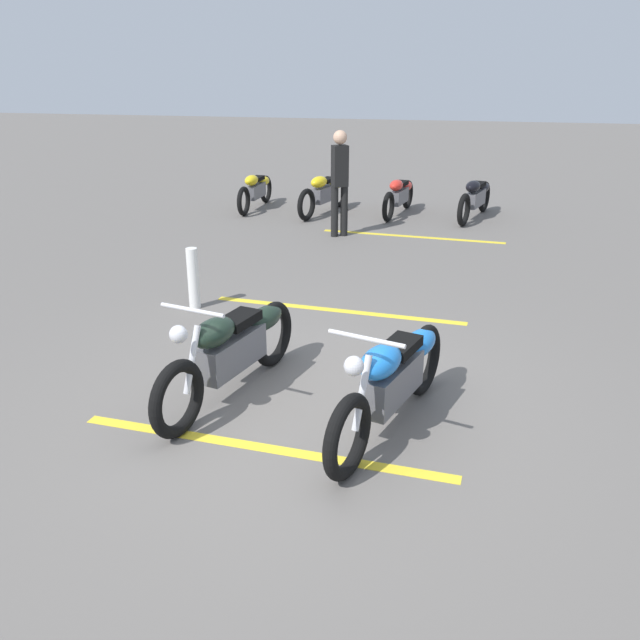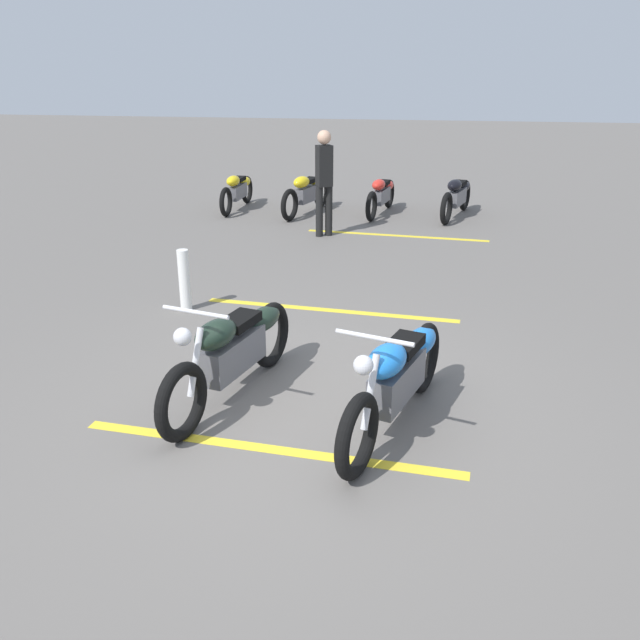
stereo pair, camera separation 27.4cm
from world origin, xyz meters
name	(u,v)px [view 1 (the left image)]	position (x,y,z in m)	size (l,w,h in m)	color
ground_plane	(306,412)	(0.00, 0.00, 0.00)	(60.00, 60.00, 0.00)	#66605B
motorcycle_bright_foreground	(393,378)	(-0.09, -0.77, 0.46)	(2.16, 0.84, 1.04)	black
motorcycle_dark_foreground	(233,348)	(0.23, 0.74, 0.46)	(2.18, 0.78, 1.04)	black
motorcycle_row_far_left	(476,197)	(8.28, -1.51, 0.42)	(1.97, 0.66, 0.76)	black
motorcycle_row_left	(399,195)	(8.31, -0.03, 0.39)	(1.90, 0.48, 0.72)	black
motorcycle_row_center	(325,192)	(8.13, 1.44, 0.42)	(2.00, 0.67, 0.77)	black
motorcycle_row_right	(256,189)	(8.29, 2.93, 0.39)	(1.92, 0.29, 0.72)	black
bystander_near_row	(340,178)	(6.34, 0.83, 1.01)	(0.30, 0.32, 1.81)	black
bollard_post	(193,278)	(2.36, 1.97, 0.39)	(0.14, 0.14, 0.77)	white
parking_stripe_near	(262,447)	(-0.64, 0.23, 0.00)	(3.20, 0.12, 0.01)	yellow
parking_stripe_mid	(337,310)	(2.62, 0.19, 0.00)	(3.20, 0.12, 0.01)	yellow
parking_stripe_far	(412,236)	(6.54, -0.44, 0.00)	(3.20, 0.12, 0.01)	yellow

